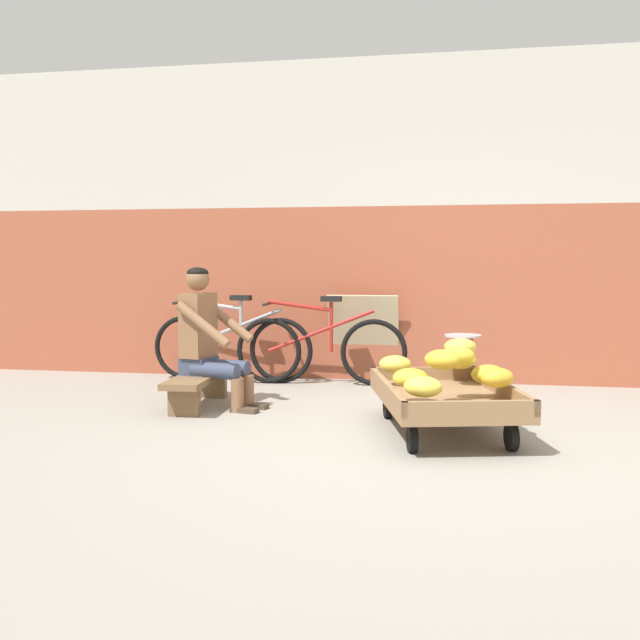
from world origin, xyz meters
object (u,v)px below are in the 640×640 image
at_px(low_bench, 199,382).
at_px(plastic_crate, 462,388).
at_px(bicycle_near_left, 231,346).
at_px(weighing_scale, 463,352).
at_px(banana_cart, 444,399).
at_px(sign_board, 364,338).
at_px(vendor_seated, 208,338).
at_px(bicycle_far_left, 320,348).

height_order(low_bench, plastic_crate, plastic_crate).
bearing_deg(bicycle_near_left, weighing_scale, -21.77).
bearing_deg(banana_cart, sign_board, 110.99).
relative_size(vendor_seated, bicycle_far_left, 0.69).
bearing_deg(banana_cart, low_bench, 163.60).
distance_m(vendor_seated, bicycle_near_left, 1.33).
bearing_deg(sign_board, weighing_scale, -51.07).
height_order(banana_cart, bicycle_far_left, bicycle_far_left).
relative_size(plastic_crate, weighing_scale, 1.20).
bearing_deg(banana_cart, plastic_crate, 82.21).
relative_size(low_bench, plastic_crate, 3.09).
bearing_deg(sign_board, low_bench, -126.42).
height_order(low_bench, weighing_scale, weighing_scale).
distance_m(low_bench, vendor_seated, 0.38).
xyz_separation_m(banana_cart, weighing_scale, (0.13, 0.97, 0.21)).
xyz_separation_m(weighing_scale, bicycle_near_left, (-2.25, 0.90, -0.10)).
bearing_deg(plastic_crate, low_bench, -169.72).
height_order(bicycle_near_left, sign_board, sign_board).
relative_size(weighing_scale, sign_board, 0.35).
xyz_separation_m(vendor_seated, plastic_crate, (2.04, 0.40, -0.42)).
relative_size(low_bench, sign_board, 1.29).
xyz_separation_m(plastic_crate, sign_board, (-0.96, 1.19, 0.28)).
bearing_deg(vendor_seated, plastic_crate, 11.16).
height_order(weighing_scale, sign_board, sign_board).
relative_size(plastic_crate, bicycle_near_left, 0.22).
relative_size(banana_cart, bicycle_near_left, 0.96).
height_order(banana_cart, plastic_crate, banana_cart).
xyz_separation_m(weighing_scale, bicycle_far_left, (-1.34, 0.85, -0.10)).
distance_m(weighing_scale, bicycle_far_left, 1.59).
distance_m(low_bench, bicycle_far_left, 1.47).
distance_m(banana_cart, low_bench, 2.07).
distance_m(plastic_crate, weighing_scale, 0.30).
distance_m(bicycle_near_left, sign_board, 1.32).
bearing_deg(bicycle_far_left, weighing_scale, -32.52).
distance_m(banana_cart, weighing_scale, 1.00).
height_order(banana_cart, sign_board, sign_board).
height_order(plastic_crate, bicycle_near_left, bicycle_near_left).
bearing_deg(vendor_seated, bicycle_far_left, 60.92).
bearing_deg(banana_cart, bicycle_far_left, 123.48).
bearing_deg(bicycle_far_left, bicycle_near_left, 177.26).
bearing_deg(weighing_scale, bicycle_near_left, 158.23).
distance_m(low_bench, bicycle_near_left, 1.30).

